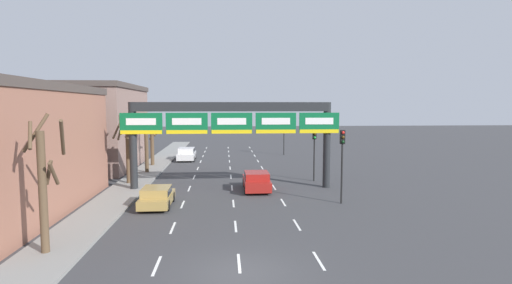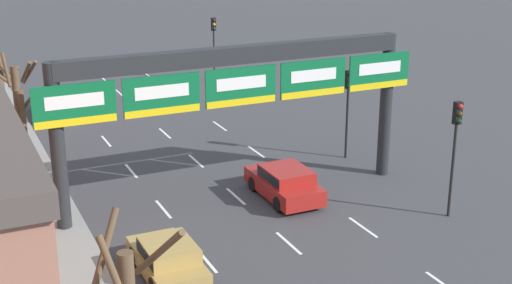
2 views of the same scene
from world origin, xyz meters
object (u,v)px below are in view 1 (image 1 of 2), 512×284
Objects in this scene: traffic_light_mid_block at (284,130)px; traffic_light_near_gantry at (314,144)px; traffic_light_far_end at (342,151)px; tree_bare_closest at (127,147)px; car_red at (257,180)px; tree_bare_second at (147,142)px; car_gold at (157,196)px; tree_bare_furthest at (152,139)px; car_white at (187,154)px; sign_gantry at (232,123)px; tree_bare_third at (44,182)px.

traffic_light_near_gantry is at bearing -90.43° from traffic_light_mid_block.
tree_bare_closest is at bearing 154.04° from traffic_light_far_end.
car_red is at bearing 139.37° from traffic_light_far_end.
car_red is 12.98m from tree_bare_second.
tree_bare_furthest is at bearing 100.84° from car_gold.
car_white is 9.60m from tree_bare_second.
car_red is at bearing -52.16° from tree_bare_furthest.
car_gold is (-4.86, -5.09, -4.40)m from sign_gantry.
sign_gantry reaches higher than traffic_light_far_end.
traffic_light_near_gantry is 7.88m from traffic_light_far_end.
tree_bare_second is at bearing 139.12° from car_red.
sign_gantry is at bearing -44.44° from tree_bare_second.
tree_bare_second is (-15.00, -13.20, -0.27)m from traffic_light_mid_block.
tree_bare_second reaches higher than traffic_light_mid_block.
traffic_light_far_end is at bearing -60.98° from car_white.
tree_bare_furthest reaches higher than car_red.
traffic_light_far_end is (7.07, -5.18, -1.66)m from sign_gantry.
traffic_light_near_gantry is 21.92m from tree_bare_third.
traffic_light_far_end reaches higher than traffic_light_mid_block.
sign_gantry is at bearing -73.20° from car_white.
tree_bare_closest is at bearing -178.80° from traffic_light_near_gantry.
tree_bare_furthest reaches higher than traffic_light_mid_block.
car_white is at bearing 90.38° from car_gold.
car_red is 16.46m from tree_bare_furthest.
traffic_light_far_end is 23.12m from tree_bare_furthest.
tree_bare_second is at bearing 89.06° from tree_bare_third.
tree_bare_second is at bearing 135.56° from sign_gantry.
sign_gantry reaches higher than traffic_light_near_gantry.
car_white reaches higher than car_red.
car_gold is at bearing 179.59° from traffic_light_far_end.
car_white is 21.68m from car_gold.
tree_bare_second is (-14.90, 12.86, -0.45)m from traffic_light_far_end.
car_white is 29.94m from tree_bare_third.
tree_bare_closest is at bearing 91.00° from tree_bare_third.
tree_bare_furthest is (-15.34, -8.68, -0.40)m from traffic_light_mid_block.
car_white is 25.03m from traffic_light_far_end.
car_red is 8.02m from car_gold.
car_white is 18.54m from traffic_light_near_gantry.
tree_bare_third reaches higher than tree_bare_closest.
traffic_light_near_gantry reaches higher than car_gold.
tree_bare_third reaches higher than traffic_light_near_gantry.
car_red is 0.78× the size of tree_bare_furthest.
sign_gantry is 7.76m from traffic_light_near_gantry.
sign_gantry reaches higher than tree_bare_closest.
tree_bare_furthest reaches higher than car_gold.
sign_gantry reaches higher than tree_bare_second.
traffic_light_far_end is at bearing 27.43° from tree_bare_third.
car_gold is 0.86× the size of traffic_light_mid_block.
car_white reaches higher than car_gold.
traffic_light_mid_block is at bearing 65.70° from tree_bare_third.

